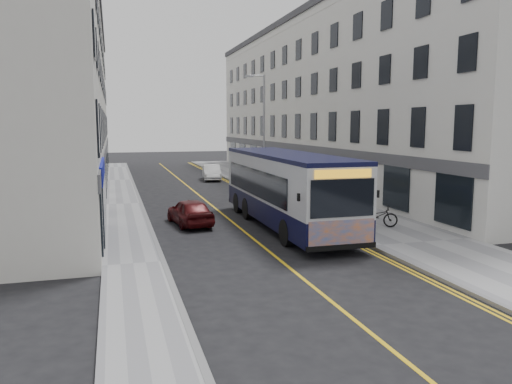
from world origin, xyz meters
TOP-DOWN VIEW (x-y plane):
  - ground at (0.00, 0.00)m, footprint 140.00×140.00m
  - pavement_east at (6.25, 12.00)m, footprint 4.50×64.00m
  - pavement_west at (-5.00, 12.00)m, footprint 2.00×64.00m
  - kerb_east at (4.00, 12.00)m, footprint 0.18×64.00m
  - kerb_west at (-4.00, 12.00)m, footprint 0.18×64.00m
  - road_centre_line at (0.00, 12.00)m, footprint 0.12×64.00m
  - road_dbl_yellow_inner at (3.55, 12.00)m, footprint 0.10×64.00m
  - road_dbl_yellow_outer at (3.75, 12.00)m, footprint 0.10×64.00m
  - terrace_east at (11.50, 21.00)m, footprint 6.00×46.00m
  - terrace_west at (-9.00, 21.00)m, footprint 6.00×46.00m
  - streetlamp at (4.17, 14.00)m, footprint 1.32×0.18m
  - city_bus at (2.12, 3.58)m, footprint 2.75×11.81m
  - bicycle at (5.87, 1.85)m, footprint 2.02×1.30m
  - pedestrian_near at (6.17, 14.30)m, footprint 0.70×0.53m
  - pedestrian_far at (7.08, 16.49)m, footprint 1.05×0.87m
  - car_white at (2.60, 23.94)m, footprint 1.88×4.15m
  - car_maroon at (-2.10, 5.27)m, footprint 1.99×3.90m

SIDE VIEW (x-z plane):
  - ground at x=0.00m, z-range 0.00..0.00m
  - road_centre_line at x=0.00m, z-range 0.00..0.01m
  - road_dbl_yellow_inner at x=3.55m, z-range 0.00..0.01m
  - road_dbl_yellow_outer at x=3.75m, z-range 0.00..0.01m
  - pavement_east at x=6.25m, z-range 0.00..0.12m
  - pavement_west at x=-5.00m, z-range 0.00..0.12m
  - kerb_east at x=4.00m, z-range 0.00..0.13m
  - kerb_west at x=-4.00m, z-range 0.00..0.13m
  - bicycle at x=5.87m, z-range 0.12..1.12m
  - car_maroon at x=-2.10m, z-range 0.00..1.27m
  - car_white at x=2.60m, z-range 0.00..1.32m
  - pedestrian_near at x=6.17m, z-range 0.12..1.85m
  - pedestrian_far at x=7.08m, z-range 0.12..2.09m
  - city_bus at x=2.12m, z-range 0.16..3.59m
  - streetlamp at x=4.17m, z-range 0.38..8.38m
  - terrace_east at x=11.50m, z-range 0.00..13.00m
  - terrace_west at x=-9.00m, z-range 0.00..13.00m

